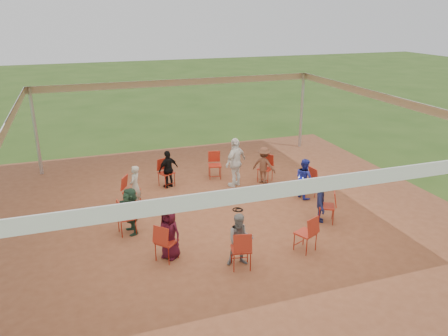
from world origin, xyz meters
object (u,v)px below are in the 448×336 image
object	(u,v)px
chair_2	(215,166)
chair_3	(166,173)
cable_coil	(238,210)
person_seated_0	(304,178)
chair_7	(241,249)
standing_person	(236,162)
chair_0	(307,183)
chair_6	(167,242)
person_seated_2	(168,169)
chair_9	(327,206)
chair_4	(132,191)
person_seated_7	(322,200)
chair_8	(306,233)
chair_1	(265,169)
chair_5	(127,217)
person_seated_6	(240,240)
laptop	(300,180)
person_seated_1	(264,165)
person_seated_5	(169,233)
person_seated_3	(135,186)
person_seated_4	(131,210)

from	to	relation	value
chair_2	chair_3	world-z (taller)	same
cable_coil	person_seated_0	bearing A→B (deg)	5.97
chair_7	standing_person	size ratio (longest dim) A/B	0.56
chair_0	chair_7	xyz separation A→B (m)	(-3.28, -2.98, 0.00)
chair_6	person_seated_2	size ratio (longest dim) A/B	0.74
chair_9	standing_person	world-z (taller)	standing_person
chair_4	cable_coil	distance (m)	3.11
person_seated_0	person_seated_7	bearing A→B (deg)	162.00
chair_0	chair_8	distance (m)	3.22
person_seated_0	chair_7	bearing A→B (deg)	126.93
chair_7	chair_3	bearing A→B (deg)	108.00
chair_6	chair_4	bearing A→B (deg)	144.00
chair_1	chair_5	bearing A→B (deg)	72.00
chair_7	chair_9	xyz separation A→B (m)	(2.94, 1.32, 0.00)
person_seated_7	cable_coil	xyz separation A→B (m)	(-1.86, 1.36, -0.60)
person_seated_0	person_seated_6	bearing A→B (deg)	126.00
chair_1	laptop	world-z (taller)	chair_1
person_seated_1	standing_person	world-z (taller)	standing_person
chair_8	chair_9	bearing A→B (deg)	18.00
chair_6	chair_7	size ratio (longest dim) A/B	1.00
person_seated_5	person_seated_1	bearing A→B (deg)	90.00
person_seated_0	person_seated_5	size ratio (longest dim) A/B	1.00
chair_1	chair_9	world-z (taller)	same
person_seated_2	person_seated_6	distance (m)	4.98
person_seated_5	person_seated_7	distance (m)	4.24
chair_0	person_seated_0	xyz separation A→B (m)	(-0.12, -0.01, 0.17)
chair_7	person_seated_2	distance (m)	5.10
chair_4	person_seated_6	xyz separation A→B (m)	(1.85, -3.92, 0.17)
person_seated_3	person_seated_2	bearing A→B (deg)	162.00
person_seated_6	laptop	size ratio (longest dim) A/B	3.73
chair_8	person_seated_5	world-z (taller)	person_seated_5
chair_7	person_seated_6	world-z (taller)	person_seated_6
chair_1	chair_7	distance (m)	5.21
chair_5	person_seated_6	world-z (taller)	person_seated_6
chair_3	standing_person	distance (m)	2.24
person_seated_7	chair_7	bearing A→B (deg)	145.76
person_seated_4	person_seated_6	size ratio (longest dim) A/B	1.00
chair_7	person_seated_3	size ratio (longest dim) A/B	0.74
person_seated_5	standing_person	distance (m)	4.62
chair_2	laptop	xyz separation A→B (m)	(1.88, -2.41, 0.13)
cable_coil	person_seated_4	bearing A→B (deg)	-173.50
chair_8	person_seated_5	distance (m)	3.16
chair_8	person_seated_2	size ratio (longest dim) A/B	0.74
chair_1	person_seated_7	distance (m)	3.16
chair_4	person_seated_3	distance (m)	0.20
person_seated_3	person_seated_4	xyz separation A→B (m)	(-0.33, -1.59, 0.00)
chair_0	person_seated_1	size ratio (longest dim) A/B	0.74
person_seated_1	person_seated_5	bearing A→B (deg)	90.00
chair_4	standing_person	world-z (taller)	standing_person
chair_0	chair_1	distance (m)	1.69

